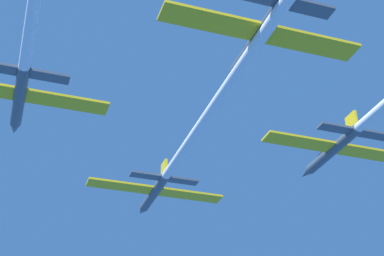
% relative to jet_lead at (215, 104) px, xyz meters
% --- Properties ---
extents(jet_lead, '(19.87, 79.35, 3.29)m').
position_rel_jet_lead_xyz_m(jet_lead, '(0.00, 0.00, 0.00)').
color(jet_lead, '#4C5660').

